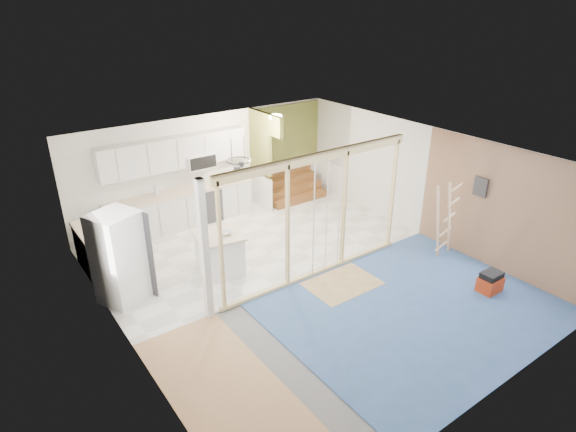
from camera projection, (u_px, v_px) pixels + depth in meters
room at (305, 221)px, 9.12m from camera, size 7.01×8.01×2.61m
floor_overlays at (305, 276)px, 9.74m from camera, size 7.00×8.00×0.03m
stud_frame at (293, 209)px, 8.85m from camera, size 4.66×0.14×2.60m
base_cabinets at (160, 220)px, 11.09m from camera, size 4.45×2.24×0.93m
upper_cabinets at (177, 154)px, 11.27m from camera, size 3.60×0.41×0.85m
green_partition at (282, 168)px, 13.06m from camera, size 2.25×1.51×2.60m
pot_rack at (238, 163)px, 10.06m from camera, size 0.52×0.52×0.72m
sheathing_panel at (506, 212)px, 9.50m from camera, size 0.02×4.00×2.60m
electrical_panel at (480, 187)px, 9.77m from camera, size 0.04×0.30×0.40m
ceiling_light at (275, 117)px, 11.56m from camera, size 0.32×0.32×0.08m
fridge at (120, 258)px, 8.67m from camera, size 1.01×0.97×1.76m
island at (220, 254)px, 9.72m from camera, size 1.02×1.02×0.87m
bowl at (226, 233)px, 9.54m from camera, size 0.25×0.25×0.06m
soap_bottle_a at (156, 188)px, 11.24m from camera, size 0.14×0.14×0.31m
soap_bottle_b at (237, 173)px, 12.39m from camera, size 0.10×0.10×0.20m
toolbox at (490, 282)px, 9.18m from camera, size 0.45×0.33×0.42m
ladder at (445, 219)px, 10.17m from camera, size 0.92×0.07×1.72m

